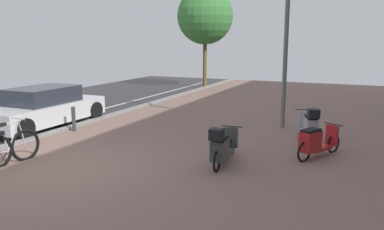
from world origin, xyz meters
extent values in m
cube|color=#806056|center=(4.80, 0.00, -0.03)|extent=(14.40, 40.00, 0.05)
torus|color=black|center=(-1.09, 0.30, 0.35)|extent=(0.18, 0.78, 0.77)
cylinder|color=#B3B1B9|center=(-1.13, 0.02, 0.63)|extent=(0.08, 0.35, 0.68)
cylinder|color=#B3B1B9|center=(-1.16, -0.20, 0.60)|extent=(0.06, 0.15, 0.62)
cylinder|color=#B3B1B9|center=(-1.14, -0.04, 0.93)|extent=(0.09, 0.44, 0.09)
cylinder|color=#B3B1B9|center=(-1.17, -0.28, 0.32)|extent=(0.07, 0.28, 0.08)
cylinder|color=#B3B1B9|center=(-1.10, 0.24, 0.65)|extent=(0.05, 0.16, 0.62)
cube|color=black|center=(-1.17, -0.26, 0.95)|extent=(0.12, 0.23, 0.06)
cylinder|color=#ADADB2|center=(-1.11, 0.17, 1.01)|extent=(0.48, 0.09, 0.02)
cylinder|color=black|center=(-1.25, -0.20, 0.15)|extent=(0.20, 0.07, 0.30)
torus|color=black|center=(4.92, 4.39, 0.24)|extent=(0.23, 0.51, 0.52)
torus|color=black|center=(4.50, 5.56, 0.24)|extent=(0.23, 0.51, 0.52)
cube|color=#A8AAB5|center=(4.71, 4.98, 0.21)|extent=(0.50, 0.75, 0.08)
cube|color=#A8AAB5|center=(4.85, 4.61, 0.45)|extent=(0.47, 0.62, 0.48)
cube|color=black|center=(4.85, 4.61, 0.72)|extent=(0.41, 0.56, 0.06)
cylinder|color=#A8AAB5|center=(4.51, 5.54, 0.49)|extent=(0.11, 0.14, 0.52)
cube|color=#A8AAB5|center=(4.54, 5.47, 0.47)|extent=(0.33, 0.18, 0.52)
cylinder|color=black|center=(4.52, 5.52, 0.75)|extent=(0.50, 0.20, 0.03)
cube|color=black|center=(4.94, 4.35, 0.87)|extent=(0.36, 0.36, 0.24)
torus|color=black|center=(3.34, 1.34, 0.23)|extent=(0.09, 0.50, 0.50)
torus|color=black|center=(3.24, 2.68, 0.23)|extent=(0.09, 0.50, 0.50)
cube|color=#373B3E|center=(3.29, 2.01, 0.20)|extent=(0.34, 0.77, 0.08)
cube|color=#373B3E|center=(3.32, 1.58, 0.43)|extent=(0.34, 0.61, 0.45)
cube|color=black|center=(3.32, 1.58, 0.68)|extent=(0.30, 0.56, 0.06)
cylinder|color=#373B3E|center=(3.24, 2.66, 0.47)|extent=(0.08, 0.12, 0.50)
cube|color=#373B3E|center=(3.25, 2.58, 0.45)|extent=(0.33, 0.10, 0.50)
cylinder|color=black|center=(3.24, 2.63, 0.72)|extent=(0.52, 0.07, 0.03)
cube|color=black|center=(3.35, 1.29, 0.83)|extent=(0.30, 0.30, 0.24)
torus|color=black|center=(4.96, 2.83, 0.23)|extent=(0.28, 0.47, 0.51)
torus|color=black|center=(5.51, 3.91, 0.23)|extent=(0.28, 0.47, 0.51)
cube|color=#B21F22|center=(5.24, 3.37, 0.21)|extent=(0.56, 0.73, 0.08)
cube|color=#B21F22|center=(5.06, 3.03, 0.45)|extent=(0.51, 0.61, 0.48)
cube|color=black|center=(5.06, 3.03, 0.71)|extent=(0.45, 0.55, 0.06)
cylinder|color=#B21F22|center=(5.50, 3.89, 0.48)|extent=(0.12, 0.14, 0.51)
cube|color=#B21F22|center=(5.47, 3.82, 0.46)|extent=(0.32, 0.22, 0.50)
cylinder|color=black|center=(5.49, 3.86, 0.73)|extent=(0.48, 0.26, 0.03)
cube|color=silver|center=(-3.38, 3.27, 0.47)|extent=(1.71, 4.22, 0.59)
cube|color=#282D38|center=(-3.38, 3.26, 1.02)|extent=(1.44, 2.16, 0.52)
cylinder|color=black|center=(-4.20, 4.86, 0.31)|extent=(0.20, 0.62, 0.62)
cylinder|color=black|center=(-2.57, 4.86, 0.31)|extent=(0.20, 0.62, 0.62)
cylinder|color=black|center=(-2.57, 1.68, 0.31)|extent=(0.20, 0.62, 0.62)
cylinder|color=slate|center=(3.75, 6.31, 3.06)|extent=(0.14, 0.14, 6.12)
cylinder|color=brown|center=(-2.51, 14.98, 1.47)|extent=(0.22, 0.22, 2.94)
sphere|color=#3C803A|center=(-2.51, 14.98, 4.04)|extent=(3.16, 3.16, 3.16)
cylinder|color=#38383D|center=(-2.05, 3.12, 0.38)|extent=(0.12, 0.12, 0.75)
camera|label=1|loc=(6.20, -6.38, 2.84)|focal=37.21mm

